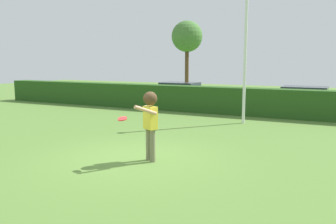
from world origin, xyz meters
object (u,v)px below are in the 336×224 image
lamppost (245,47)px  maple_tree (187,37)px  person (150,116)px  parked_car_black (304,97)px  frisbee (122,119)px  parked_car_green (180,91)px

lamppost → maple_tree: (-7.89, 12.14, 1.32)m
person → parked_car_black: bearing=78.2°
person → frisbee: bearing=-118.4°
person → frisbee: (-0.37, -0.69, 0.01)m
person → maple_tree: 20.42m
frisbee → lamppost: (1.03, 7.37, 1.95)m
frisbee → parked_car_black: parked_car_black is taller
person → parked_car_black: (2.49, 11.92, -0.48)m
frisbee → person: bearing=61.6°
person → maple_tree: (-7.23, 18.82, 3.28)m
lamppost → parked_car_black: bearing=70.8°
frisbee → parked_car_black: bearing=77.2°
person → maple_tree: bearing=111.0°
parked_car_green → maple_tree: size_ratio=0.74×
person → maple_tree: maple_tree is taller
parked_car_green → parked_car_black: bearing=-3.1°
maple_tree → parked_car_black: bearing=-35.4°
parked_car_black → maple_tree: bearing=144.6°
frisbee → maple_tree: size_ratio=0.04×
parked_car_black → frisbee: bearing=-102.8°
person → maple_tree: size_ratio=0.31×
maple_tree → person: bearing=-69.0°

